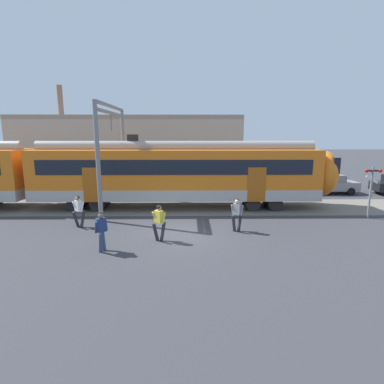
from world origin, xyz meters
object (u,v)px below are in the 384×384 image
at_px(pedestrian_white, 79,209).
at_px(crossing_signal, 372,184).
at_px(pedestrian_grey, 237,213).
at_px(pedestrian_yellow, 159,220).
at_px(parked_car_grey, 331,184).
at_px(commuter_train, 44,174).
at_px(pedestrian_navy, 101,228).

height_order(pedestrian_white, crossing_signal, crossing_signal).
xyz_separation_m(pedestrian_grey, crossing_signal, (7.90, 2.24, 1.05)).
height_order(pedestrian_white, pedestrian_yellow, same).
height_order(pedestrian_grey, parked_car_grey, pedestrian_grey).
bearing_deg(pedestrian_yellow, commuter_train, 141.66).
bearing_deg(pedestrian_yellow, pedestrian_navy, -151.79).
relative_size(pedestrian_white, pedestrian_yellow, 1.00).
height_order(pedestrian_yellow, pedestrian_grey, same).
bearing_deg(pedestrian_grey, pedestrian_yellow, -160.62).
relative_size(pedestrian_white, pedestrian_grey, 1.00).
relative_size(pedestrian_white, pedestrian_navy, 1.00).
relative_size(commuter_train, pedestrian_grey, 22.83).
bearing_deg(pedestrian_grey, pedestrian_navy, -157.16).
height_order(commuter_train, pedestrian_navy, commuter_train).
bearing_deg(pedestrian_yellow, pedestrian_white, 154.44).
bearing_deg(pedestrian_white, parked_car_grey, 26.99).
bearing_deg(pedestrian_white, pedestrian_grey, -5.47).
relative_size(pedestrian_grey, crossing_signal, 0.56).
bearing_deg(pedestrian_navy, commuter_train, 127.46).
xyz_separation_m(commuter_train, pedestrian_yellow, (8.02, -6.35, -1.29)).
distance_m(pedestrian_white, pedestrian_navy, 3.89).
xyz_separation_m(commuter_train, crossing_signal, (19.64, -2.81, -0.24)).
bearing_deg(crossing_signal, pedestrian_grey, -164.21).
relative_size(commuter_train, pedestrian_white, 22.83).
relative_size(pedestrian_white, parked_car_grey, 0.41).
xyz_separation_m(pedestrian_white, pedestrian_yellow, (4.34, -2.08, 0.00)).
height_order(pedestrian_white, parked_car_grey, pedestrian_white).
relative_size(parked_car_grey, crossing_signal, 1.35).
distance_m(pedestrian_navy, pedestrian_yellow, 2.54).
relative_size(commuter_train, pedestrian_navy, 22.83).
relative_size(pedestrian_navy, pedestrian_yellow, 1.00).
height_order(commuter_train, pedestrian_white, commuter_train).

